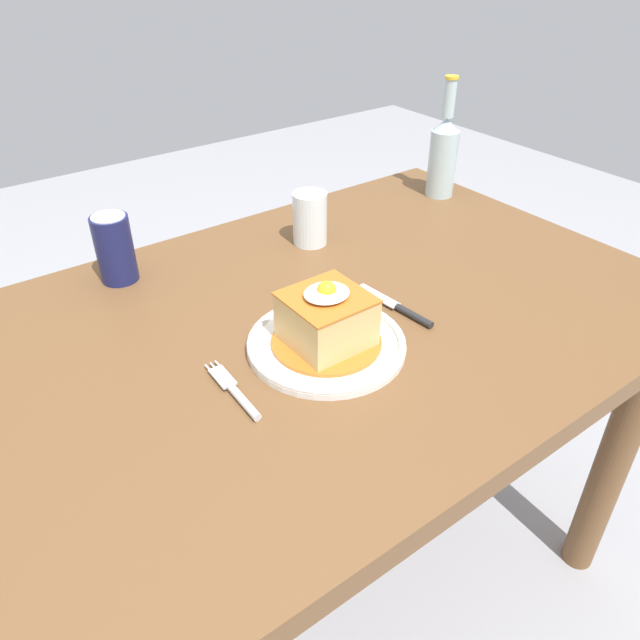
{
  "coord_description": "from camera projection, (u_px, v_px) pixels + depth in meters",
  "views": [
    {
      "loc": [
        -0.45,
        -0.68,
        1.3
      ],
      "look_at": [
        0.0,
        -0.06,
        0.78
      ],
      "focal_mm": 34.16,
      "sensor_mm": 36.0,
      "label": 1
    }
  ],
  "objects": [
    {
      "name": "ground_plane",
      "position": [
        303.0,
        589.0,
        1.4
      ],
      "size": [
        6.0,
        6.0,
        0.0
      ],
      "primitive_type": "plane",
      "color": "#99999E"
    },
    {
      "name": "dining_table",
      "position": [
        297.0,
        377.0,
        1.05
      ],
      "size": [
        1.32,
        0.81,
        0.74
      ],
      "color": "brown",
      "rests_on": "ground_plane"
    },
    {
      "name": "main_plate",
      "position": [
        328.0,
        343.0,
        0.93
      ],
      "size": [
        0.24,
        0.24,
        0.02
      ],
      "color": "white",
      "rests_on": "dining_table"
    },
    {
      "name": "sandwich_meal",
      "position": [
        328.0,
        320.0,
        0.9
      ],
      "size": [
        0.17,
        0.17,
        0.11
      ],
      "color": "#C66B23",
      "rests_on": "main_plate"
    },
    {
      "name": "fork",
      "position": [
        237.0,
        394.0,
        0.83
      ],
      "size": [
        0.02,
        0.14,
        0.01
      ],
      "color": "silver",
      "rests_on": "dining_table"
    },
    {
      "name": "knife",
      "position": [
        403.0,
        310.0,
        1.01
      ],
      "size": [
        0.03,
        0.17,
        0.01
      ],
      "color": "#262628",
      "rests_on": "dining_table"
    },
    {
      "name": "soda_can",
      "position": [
        115.0,
        249.0,
        1.07
      ],
      "size": [
        0.07,
        0.07,
        0.12
      ],
      "color": "#191E51",
      "rests_on": "dining_table"
    },
    {
      "name": "beer_bottle_clear",
      "position": [
        443.0,
        153.0,
        1.38
      ],
      "size": [
        0.06,
        0.06,
        0.27
      ],
      "color": "#ADC6CC",
      "rests_on": "dining_table"
    },
    {
      "name": "drinking_glass",
      "position": [
        310.0,
        222.0,
        1.2
      ],
      "size": [
        0.07,
        0.07,
        0.1
      ],
      "color": "silver",
      "rests_on": "dining_table"
    }
  ]
}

